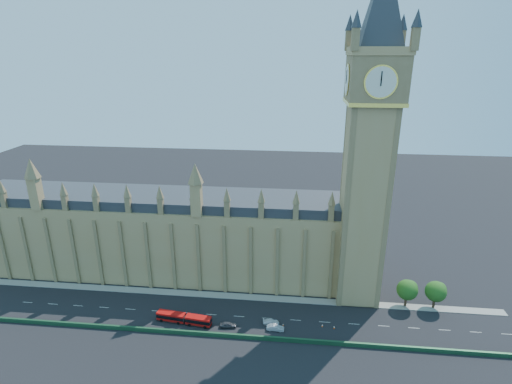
# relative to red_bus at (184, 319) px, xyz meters

# --- Properties ---
(ground) EXTENTS (400.00, 400.00, 0.00)m
(ground) POSITION_rel_red_bus_xyz_m (10.69, 4.36, -1.39)
(ground) COLOR black
(ground) RESTS_ON ground
(palace_westminster) EXTENTS (120.00, 20.00, 28.00)m
(palace_westminster) POSITION_rel_red_bus_xyz_m (-14.31, 26.36, 12.47)
(palace_westminster) COLOR #AA8752
(palace_westminster) RESTS_ON ground
(elizabeth_tower) EXTENTS (20.59, 20.59, 105.00)m
(elizabeth_tower) POSITION_rel_red_bus_xyz_m (48.69, 18.36, 53.16)
(elizabeth_tower) COLOR #AA8752
(elizabeth_tower) RESTS_ON ground
(bridge_parapet) EXTENTS (160.00, 0.60, 1.20)m
(bridge_parapet) POSITION_rel_red_bus_xyz_m (10.69, -4.64, -0.79)
(bridge_parapet) COLOR #1E4C2D
(bridge_parapet) RESTS_ON ground
(kerb_north) EXTENTS (160.00, 3.00, 0.16)m
(kerb_north) POSITION_rel_red_bus_xyz_m (10.69, 13.86, -1.31)
(kerb_north) COLOR gray
(kerb_north) RESTS_ON ground
(tree_east_near) EXTENTS (6.00, 6.00, 8.50)m
(tree_east_near) POSITION_rel_red_bus_xyz_m (62.91, 14.45, 4.25)
(tree_east_near) COLOR #382619
(tree_east_near) RESTS_ON ground
(tree_east_far) EXTENTS (6.00, 6.00, 8.50)m
(tree_east_far) POSITION_rel_red_bus_xyz_m (70.91, 14.45, 4.25)
(tree_east_far) COLOR #382619
(tree_east_far) RESTS_ON ground
(red_bus) EXTENTS (15.72, 4.14, 2.64)m
(red_bus) POSITION_rel_red_bus_xyz_m (0.00, 0.00, 0.00)
(red_bus) COLOR red
(red_bus) RESTS_ON ground
(car_grey) EXTENTS (4.63, 2.26, 1.52)m
(car_grey) POSITION_rel_red_bus_xyz_m (12.44, -0.56, -0.63)
(car_grey) COLOR #393A40
(car_grey) RESTS_ON ground
(car_silver) EXTENTS (4.75, 1.87, 1.54)m
(car_silver) POSITION_rel_red_bus_xyz_m (25.28, -0.46, -0.62)
(car_silver) COLOR #B7B9C0
(car_silver) RESTS_ON ground
(car_white) EXTENTS (4.62, 2.14, 1.31)m
(car_white) POSITION_rel_red_bus_xyz_m (23.96, 2.01, -0.74)
(car_white) COLOR silver
(car_white) RESTS_ON ground
(cone_a) EXTENTS (0.55, 0.55, 0.78)m
(cone_a) POSITION_rel_red_bus_xyz_m (24.69, 0.42, -1.01)
(cone_a) COLOR black
(cone_a) RESTS_ON ground
(cone_b) EXTENTS (0.43, 0.43, 0.63)m
(cone_b) POSITION_rel_red_bus_xyz_m (27.32, 1.54, -1.08)
(cone_b) COLOR black
(cone_b) RESTS_ON ground
(cone_c) EXTENTS (0.49, 0.49, 0.68)m
(cone_c) POSITION_rel_red_bus_xyz_m (37.96, 2.33, -1.06)
(cone_c) COLOR black
(cone_c) RESTS_ON ground
(cone_d) EXTENTS (0.57, 0.57, 0.79)m
(cone_d) POSITION_rel_red_bus_xyz_m (41.08, 1.83, -1.00)
(cone_d) COLOR black
(cone_d) RESTS_ON ground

